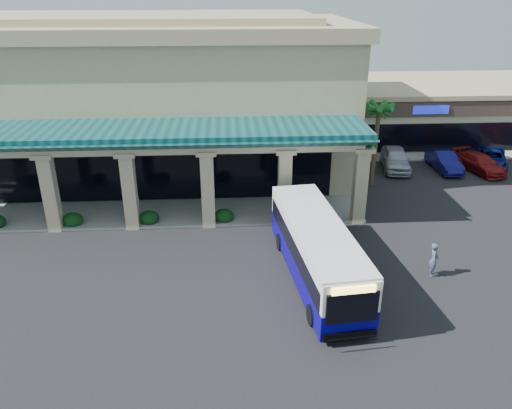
{
  "coord_description": "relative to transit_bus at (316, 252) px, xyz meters",
  "views": [
    {
      "loc": [
        -1.83,
        -21.82,
        13.37
      ],
      "look_at": [
        -0.31,
        3.17,
        2.2
      ],
      "focal_mm": 35.0,
      "sensor_mm": 36.0,
      "label": 1
    }
  ],
  "objects": [
    {
      "name": "ground",
      "position": [
        -2.36,
        1.0,
        -1.49
      ],
      "size": [
        110.0,
        110.0,
        0.0
      ],
      "primitive_type": "plane",
      "color": "black"
    },
    {
      "name": "car_gray",
      "position": [
        16.67,
        15.43,
        -0.82
      ],
      "size": [
        3.92,
        5.27,
        1.33
      ],
      "primitive_type": "imported",
      "rotation": [
        0.0,
        0.0,
        -0.41
      ],
      "color": "navy",
      "rests_on": "ground"
    },
    {
      "name": "transit_bus",
      "position": [
        0.0,
        0.0,
        0.0
      ],
      "size": [
        3.54,
        10.86,
        2.98
      ],
      "primitive_type": null,
      "rotation": [
        0.0,
        0.0,
        0.1
      ],
      "color": "#08007B",
      "rests_on": "ground"
    },
    {
      "name": "palm_0",
      "position": [
        6.14,
        12.0,
        1.81
      ],
      "size": [
        2.4,
        2.4,
        6.6
      ],
      "primitive_type": null,
      "color": "#185B1F",
      "rests_on": "ground"
    },
    {
      "name": "car_white",
      "position": [
        12.6,
        14.81,
        -0.77
      ],
      "size": [
        1.53,
        4.35,
        1.43
      ],
      "primitive_type": "imported",
      "rotation": [
        0.0,
        0.0,
        0.0
      ],
      "color": "#0F0E58",
      "rests_on": "ground"
    },
    {
      "name": "car_red",
      "position": [
        15.21,
        14.36,
        -0.81
      ],
      "size": [
        3.11,
        5.0,
        1.35
      ],
      "primitive_type": "imported",
      "rotation": [
        0.0,
        0.0,
        0.28
      ],
      "color": "maroon",
      "rests_on": "ground"
    },
    {
      "name": "palm_1",
      "position": [
        7.14,
        15.0,
        1.41
      ],
      "size": [
        2.4,
        2.4,
        5.8
      ],
      "primitive_type": null,
      "color": "#185B1F",
      "rests_on": "ground"
    },
    {
      "name": "broadleaf_tree",
      "position": [
        5.14,
        20.0,
        0.92
      ],
      "size": [
        2.6,
        2.6,
        4.81
      ],
      "primitive_type": null,
      "color": "black",
      "rests_on": "ground"
    },
    {
      "name": "car_silver",
      "position": [
        8.89,
        15.3,
        -0.66
      ],
      "size": [
        2.78,
        5.15,
        1.66
      ],
      "primitive_type": "imported",
      "rotation": [
        0.0,
        0.0,
        -0.17
      ],
      "color": "#ADACB8",
      "rests_on": "ground"
    },
    {
      "name": "arcade",
      "position": [
        -10.36,
        7.8,
        1.36
      ],
      "size": [
        30.0,
        6.2,
        5.7
      ],
      "primitive_type": null,
      "color": "#0A393C",
      "rests_on": "ground"
    },
    {
      "name": "main_building",
      "position": [
        -10.36,
        17.0,
        4.19
      ],
      "size": [
        30.8,
        14.8,
        11.35
      ],
      "primitive_type": null,
      "color": "tan",
      "rests_on": "ground"
    },
    {
      "name": "pedestrian",
      "position": [
        5.85,
        -0.1,
        -0.6
      ],
      "size": [
        0.61,
        0.75,
        1.78
      ],
      "primitive_type": "imported",
      "rotation": [
        0.0,
        0.0,
        1.24
      ],
      "color": "#414460",
      "rests_on": "ground"
    },
    {
      "name": "strip_mall",
      "position": [
        15.64,
        25.0,
        0.96
      ],
      "size": [
        22.5,
        12.5,
        4.9
      ],
      "primitive_type": null,
      "color": "beige",
      "rests_on": "ground"
    }
  ]
}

